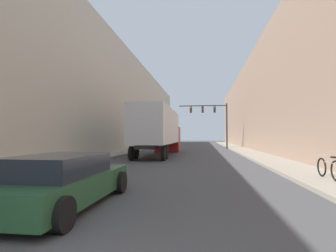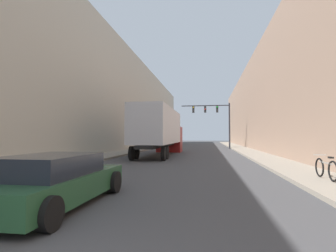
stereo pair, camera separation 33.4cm
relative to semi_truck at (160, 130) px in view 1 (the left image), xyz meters
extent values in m
cube|color=gray|center=(8.34, 8.52, -2.18)|extent=(2.36, 80.00, 0.15)
cube|color=gray|center=(-4.13, 8.52, -2.18)|extent=(2.36, 80.00, 0.15)
cube|color=#997A66|center=(12.52, 8.52, 3.55)|extent=(6.00, 80.00, 11.61)
cube|color=#BCB29E|center=(-8.31, 8.52, 4.05)|extent=(6.00, 80.00, 12.61)
cube|color=silver|center=(0.00, -1.06, 0.28)|extent=(2.57, 10.43, 2.87)
cube|color=black|center=(0.00, -1.06, -1.31)|extent=(1.29, 10.43, 0.24)
cube|color=maroon|center=(0.00, 5.33, -0.91)|extent=(2.57, 2.35, 2.70)
cylinder|color=black|center=(-1.14, -5.07, -1.76)|extent=(0.25, 1.00, 1.00)
cylinder|color=black|center=(1.14, -5.07, -1.76)|extent=(0.25, 1.00, 1.00)
cylinder|color=black|center=(-1.14, -3.87, -1.76)|extent=(0.25, 1.00, 1.00)
cylinder|color=black|center=(1.14, -3.87, -1.76)|extent=(0.25, 1.00, 1.00)
cylinder|color=black|center=(-1.14, 5.33, -1.76)|extent=(0.25, 1.00, 1.00)
cylinder|color=black|center=(1.14, 5.33, -1.76)|extent=(0.25, 1.00, 1.00)
cube|color=#234C2D|center=(0.48, -16.88, -1.78)|extent=(1.82, 4.55, 0.59)
cube|color=#1E232D|center=(0.48, -17.11, -1.25)|extent=(1.60, 2.50, 0.48)
cylinder|color=black|center=(-0.43, -15.31, -1.94)|extent=(0.25, 0.64, 0.64)
cylinder|color=black|center=(1.39, -15.31, -1.94)|extent=(0.25, 0.64, 0.64)
cylinder|color=black|center=(1.39, -18.56, -1.94)|extent=(0.25, 0.64, 0.64)
cylinder|color=black|center=(7.01, 13.31, 0.84)|extent=(0.20, 0.20, 6.20)
cube|color=black|center=(3.76, 13.31, 3.64)|extent=(6.48, 0.12, 0.12)
cube|color=black|center=(5.38, 13.31, 3.13)|extent=(0.30, 0.24, 0.90)
sphere|color=green|center=(5.38, 13.17, 3.41)|extent=(0.18, 0.18, 0.18)
cube|color=black|center=(3.76, 13.31, 3.13)|extent=(0.30, 0.24, 0.90)
sphere|color=red|center=(3.76, 13.17, 3.13)|extent=(0.18, 0.18, 0.18)
cube|color=black|center=(2.14, 13.31, 3.13)|extent=(0.30, 0.24, 0.90)
sphere|color=gold|center=(2.14, 13.17, 3.41)|extent=(0.18, 0.18, 0.18)
torus|color=black|center=(8.37, -13.21, -1.75)|extent=(0.06, 0.72, 0.72)
torus|color=black|center=(8.37, -12.11, -1.75)|extent=(0.06, 0.72, 0.72)
cube|color=gray|center=(8.37, -12.66, -1.52)|extent=(0.04, 1.11, 0.04)
cube|color=black|center=(8.37, -13.06, -1.30)|extent=(0.12, 0.20, 0.06)
cube|color=gray|center=(8.37, -12.16, -1.27)|extent=(0.44, 0.04, 0.04)
camera|label=1|loc=(3.87, -22.93, -0.56)|focal=28.00mm
camera|label=2|loc=(4.20, -22.88, -0.56)|focal=28.00mm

